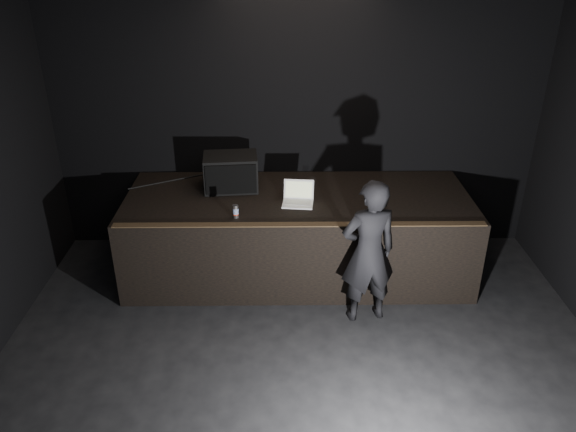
{
  "coord_description": "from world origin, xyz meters",
  "views": [
    {
      "loc": [
        -0.18,
        -3.17,
        3.74
      ],
      "look_at": [
        -0.12,
        2.3,
        0.96
      ],
      "focal_mm": 35.0,
      "sensor_mm": 36.0,
      "label": 1
    }
  ],
  "objects_px": {
    "stage_riser": "(298,234)",
    "beer_can": "(236,211)",
    "person": "(368,252)",
    "laptop": "(298,197)",
    "stage_monitor": "(231,172)"
  },
  "relations": [
    {
      "from": "stage_riser",
      "to": "beer_can",
      "type": "relative_size",
      "value": 27.12
    },
    {
      "from": "person",
      "to": "stage_monitor",
      "type": "bearing_deg",
      "value": -51.27
    },
    {
      "from": "laptop",
      "to": "person",
      "type": "xyz_separation_m",
      "value": [
        0.7,
        -0.79,
        -0.26
      ]
    },
    {
      "from": "stage_monitor",
      "to": "person",
      "type": "height_order",
      "value": "person"
    },
    {
      "from": "beer_can",
      "to": "person",
      "type": "xyz_separation_m",
      "value": [
        1.38,
        -0.42,
        -0.27
      ]
    },
    {
      "from": "stage_monitor",
      "to": "beer_can",
      "type": "distance_m",
      "value": 0.79
    },
    {
      "from": "stage_monitor",
      "to": "stage_riser",
      "type": "bearing_deg",
      "value": -21.74
    },
    {
      "from": "beer_can",
      "to": "stage_riser",
      "type": "bearing_deg",
      "value": 38.12
    },
    {
      "from": "stage_monitor",
      "to": "laptop",
      "type": "xyz_separation_m",
      "value": [
        0.79,
        -0.39,
        -0.15
      ]
    },
    {
      "from": "stage_riser",
      "to": "beer_can",
      "type": "xyz_separation_m",
      "value": [
        -0.68,
        -0.53,
        0.57
      ]
    },
    {
      "from": "stage_riser",
      "to": "person",
      "type": "distance_m",
      "value": 1.22
    },
    {
      "from": "stage_monitor",
      "to": "person",
      "type": "relative_size",
      "value": 0.41
    },
    {
      "from": "person",
      "to": "laptop",
      "type": "bearing_deg",
      "value": -61.15
    },
    {
      "from": "laptop",
      "to": "person",
      "type": "distance_m",
      "value": 1.09
    },
    {
      "from": "stage_riser",
      "to": "beer_can",
      "type": "height_order",
      "value": "beer_can"
    }
  ]
}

